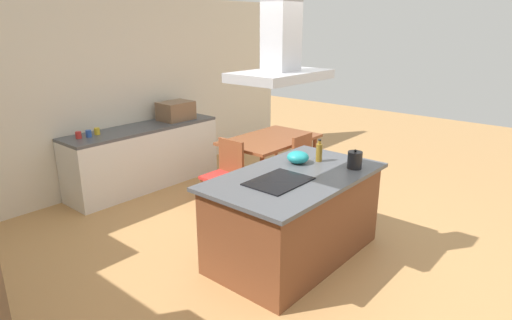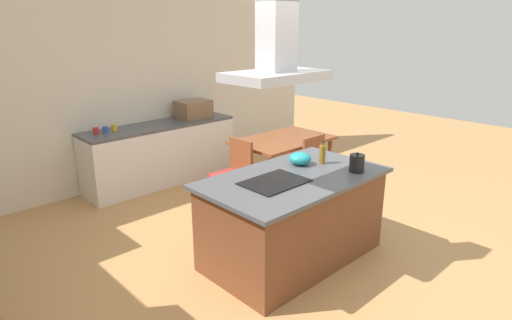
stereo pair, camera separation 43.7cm
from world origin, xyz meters
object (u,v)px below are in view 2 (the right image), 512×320
at_px(countertop_microwave, 193,109).
at_px(coffee_mug_blue, 106,130).
at_px(tea_kettle, 357,163).
at_px(dining_table, 283,144).
at_px(chair_facing_island, 319,165).
at_px(olive_oil_bottle, 322,154).
at_px(chair_at_left_end, 235,169).
at_px(cooktop, 275,182).
at_px(coffee_mug_yellow, 114,128).
at_px(coffee_mug_red, 96,131).
at_px(range_hood, 276,51).
at_px(mixing_bowl, 300,159).

distance_m(countertop_microwave, coffee_mug_blue, 1.43).
xyz_separation_m(tea_kettle, dining_table, (0.82, 1.78, -0.32)).
bearing_deg(chair_facing_island, olive_oil_bottle, -140.75).
bearing_deg(chair_at_left_end, cooktop, -117.17).
bearing_deg(tea_kettle, coffee_mug_blue, 108.93).
bearing_deg(cooktop, coffee_mug_yellow, 93.02).
bearing_deg(coffee_mug_red, chair_at_left_end, -52.77).
bearing_deg(tea_kettle, coffee_mug_yellow, 106.52).
bearing_deg(cooktop, olive_oil_bottle, 4.27).
relative_size(coffee_mug_blue, chair_at_left_end, 0.10).
bearing_deg(dining_table, chair_facing_island, -90.00).
bearing_deg(tea_kettle, olive_oil_bottle, 95.68).
bearing_deg(coffee_mug_blue, cooktop, -84.20).
bearing_deg(range_hood, chair_facing_island, 24.88).
xyz_separation_m(tea_kettle, coffee_mug_blue, (-1.12, 3.27, -0.04)).
bearing_deg(chair_at_left_end, mixing_bowl, -96.78).
bearing_deg(chair_at_left_end, chair_facing_island, -36.01).
xyz_separation_m(countertop_microwave, range_hood, (-1.13, -2.88, 1.06)).
bearing_deg(chair_at_left_end, coffee_mug_yellow, 120.20).
bearing_deg(olive_oil_bottle, coffee_mug_yellow, 107.97).
relative_size(coffee_mug_red, coffee_mug_yellow, 1.00).
xyz_separation_m(olive_oil_bottle, chair_facing_island, (0.86, 0.71, -0.50)).
bearing_deg(coffee_mug_blue, coffee_mug_red, 167.35).
bearing_deg(olive_oil_bottle, chair_at_left_end, 92.12).
bearing_deg(countertop_microwave, range_hood, -111.49).
relative_size(chair_facing_island, range_hood, 0.99).
xyz_separation_m(mixing_bowl, range_hood, (-0.59, -0.20, 1.14)).
bearing_deg(coffee_mug_red, cooktop, -81.86).
relative_size(coffee_mug_yellow, dining_table, 0.06).
height_order(cooktop, mixing_bowl, mixing_bowl).
bearing_deg(chair_facing_island, countertop_microwave, 103.70).
height_order(cooktop, tea_kettle, tea_kettle).
xyz_separation_m(dining_table, chair_facing_island, (0.00, -0.67, -0.16)).
bearing_deg(countertop_microwave, dining_table, -70.43).
relative_size(coffee_mug_blue, chair_facing_island, 0.10).
height_order(coffee_mug_red, coffee_mug_yellow, same).
height_order(tea_kettle, coffee_mug_yellow, tea_kettle).
bearing_deg(chair_facing_island, dining_table, 90.00).
height_order(coffee_mug_yellow, chair_at_left_end, coffee_mug_yellow).
bearing_deg(olive_oil_bottle, chair_facing_island, 39.25).
bearing_deg(mixing_bowl, coffee_mug_yellow, 105.06).
height_order(coffee_mug_blue, range_hood, range_hood).
bearing_deg(cooktop, mixing_bowl, 18.50).
xyz_separation_m(cooktop, tea_kettle, (0.83, -0.35, 0.08)).
xyz_separation_m(olive_oil_bottle, coffee_mug_yellow, (-0.94, 2.90, -0.06)).
height_order(chair_facing_island, range_hood, range_hood).
bearing_deg(coffee_mug_red, countertop_microwave, -2.64).
bearing_deg(mixing_bowl, coffee_mug_red, 110.12).
bearing_deg(mixing_bowl, chair_at_left_end, 83.22).
relative_size(tea_kettle, olive_oil_bottle, 0.83).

